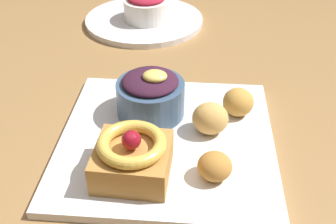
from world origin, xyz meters
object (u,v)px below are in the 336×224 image
Objects in this scene: berry_ramekin at (151,95)px; back_ramekin at (146,7)px; fritter_front at (210,118)px; fritter_back at (238,102)px; front_plate at (167,140)px; back_plate at (144,20)px; fritter_middle at (215,166)px; cake_slice at (132,157)px.

back_ramekin is at bearing 98.07° from berry_ramekin.
fritter_front is 0.06m from fritter_back.
fritter_front is at bearing 16.81° from front_plate.
fritter_front is (0.09, -0.04, -0.01)m from berry_ramekin.
fritter_front is 0.20× the size of back_plate.
berry_ramekin is at bearing -176.05° from fritter_back.
back_ramekin reaches higher than front_plate.
fritter_front is 0.40m from back_ramekin.
front_plate is 0.40m from back_ramekin.
back_plate is at bearing 107.16° from fritter_middle.
berry_ramekin is 2.20× the size of fritter_back.
fritter_front reaches higher than front_plate.
fritter_front is at bearing 93.52° from fritter_middle.
fritter_back is (0.13, 0.01, -0.01)m from berry_ramekin.
back_ramekin is at bearing 109.64° from fritter_front.
front_plate is 0.10m from fritter_middle.
fritter_front is (0.06, 0.02, 0.03)m from front_plate.
front_plate is 0.41m from back_plate.
fritter_middle is 0.50m from back_plate.
fritter_back is (0.04, 0.13, 0.00)m from fritter_middle.
fritter_middle is 0.44× the size of back_ramekin.
fritter_middle is at bearing -104.59° from fritter_back.
back_plate is (-0.15, 0.47, -0.02)m from fritter_middle.
cake_slice is (-0.04, -0.07, 0.03)m from front_plate.
back_ramekin is (-0.08, 0.39, 0.03)m from front_plate.
back_ramekin is at bearing 117.88° from fritter_back.
cake_slice is 0.19m from fritter_back.
back_plate is (-0.18, 0.34, -0.03)m from fritter_back.
fritter_middle is (0.09, -0.13, -0.01)m from berry_ramekin.
front_plate is 2.96× the size of berry_ramekin.
fritter_middle reaches higher than front_plate.
cake_slice is 0.95× the size of berry_ramekin.
berry_ramekin reaches higher than back_ramekin.
cake_slice is at bearing -134.34° from fritter_back.
fritter_front is 0.52× the size of back_ramekin.
berry_ramekin reaches higher than fritter_back.
berry_ramekin is at bearing 156.87° from fritter_front.
front_plate is 6.51× the size of fritter_back.
fritter_back is at bearing 3.95° from berry_ramekin.
fritter_front is (0.09, 0.09, -0.01)m from cake_slice.
fritter_front is at bearing -69.90° from back_plate.
back_plate is 0.04m from back_ramekin.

